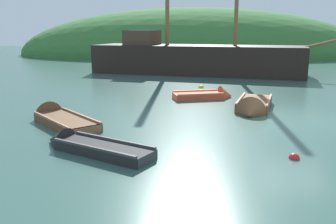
% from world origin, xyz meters
% --- Properties ---
extents(ground_plane, '(120.00, 120.00, 0.00)m').
position_xyz_m(ground_plane, '(0.00, 0.00, 0.00)').
color(ground_plane, '#33564C').
extents(shore_hill, '(45.39, 21.56, 12.02)m').
position_xyz_m(shore_hill, '(-4.11, 34.87, 0.00)').
color(shore_hill, '#387033').
rests_on(shore_hill, ground).
extents(sailing_ship, '(18.28, 7.40, 13.24)m').
position_xyz_m(sailing_ship, '(-3.88, 14.32, 0.83)').
color(sailing_ship, black).
rests_on(sailing_ship, ground).
extents(rowboat_far, '(3.09, 1.81, 1.02)m').
position_xyz_m(rowboat_far, '(-3.26, 4.08, 0.09)').
color(rowboat_far, '#C64C2D').
rests_on(rowboat_far, ground).
extents(rowboat_near_dock, '(3.44, 3.54, 1.12)m').
position_xyz_m(rowboat_near_dock, '(-8.87, -1.01, 0.08)').
color(rowboat_near_dock, brown).
rests_on(rowboat_near_dock, ground).
extents(rowboat_outer_right, '(2.11, 3.72, 1.21)m').
position_xyz_m(rowboat_outer_right, '(-1.50, 1.42, 0.12)').
color(rowboat_outer_right, brown).
rests_on(rowboat_outer_right, ground).
extents(rowboat_portside, '(3.59, 2.47, 0.86)m').
position_xyz_m(rowboat_portside, '(-6.86, -4.11, 0.08)').
color(rowboat_portside, black).
rests_on(rowboat_portside, ground).
extents(buoy_yellow, '(0.32, 0.32, 0.32)m').
position_xyz_m(buoy_yellow, '(-3.53, 7.34, 0.00)').
color(buoy_yellow, yellow).
rests_on(buoy_yellow, ground).
extents(buoy_orange, '(0.36, 0.36, 0.36)m').
position_xyz_m(buoy_orange, '(-3.01, 5.68, 0.00)').
color(buoy_orange, orange).
rests_on(buoy_orange, ground).
extents(buoy_red, '(0.29, 0.29, 0.29)m').
position_xyz_m(buoy_red, '(-1.32, -4.36, 0.00)').
color(buoy_red, red).
rests_on(buoy_red, ground).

